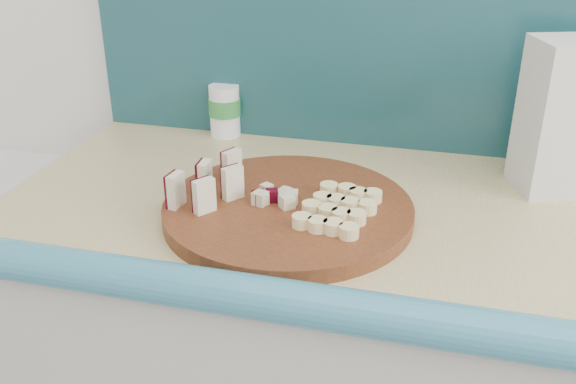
{
  "coord_description": "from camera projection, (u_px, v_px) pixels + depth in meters",
  "views": [
    {
      "loc": [
        -0.27,
        0.54,
        1.4
      ],
      "look_at": [
        -0.5,
        1.43,
        0.96
      ],
      "focal_mm": 40.0,
      "sensor_mm": 36.0,
      "label": 1
    }
  ],
  "objects": [
    {
      "name": "cutting_board",
      "position": [
        288.0,
        210.0,
        1.04
      ],
      "size": [
        0.46,
        0.46,
        0.03
      ],
      "primitive_type": "cylinder",
      "rotation": [
        0.0,
        0.0,
        -0.17
      ],
      "color": "#4B2210",
      "rests_on": "kitchen_counter"
    },
    {
      "name": "apple_chunks",
      "position": [
        274.0,
        195.0,
        1.03
      ],
      "size": [
        0.06,
        0.06,
        0.02
      ],
      "color": "#F8EEC6",
      "rests_on": "cutting_board"
    },
    {
      "name": "apple_wedges",
      "position": [
        210.0,
        182.0,
        1.04
      ],
      "size": [
        0.1,
        0.16,
        0.06
      ],
      "color": "beige",
      "rests_on": "cutting_board"
    },
    {
      "name": "canister",
      "position": [
        225.0,
        110.0,
        1.36
      ],
      "size": [
        0.07,
        0.07,
        0.11
      ],
      "rotation": [
        0.0,
        0.0,
        0.13
      ],
      "color": "white",
      "rests_on": "kitchen_counter"
    },
    {
      "name": "banana_slices",
      "position": [
        339.0,
        208.0,
        1.0
      ],
      "size": [
        0.12,
        0.16,
        0.02
      ],
      "color": "#FAE199",
      "rests_on": "cutting_board"
    },
    {
      "name": "flour_bag",
      "position": [
        571.0,
        117.0,
        1.09
      ],
      "size": [
        0.18,
        0.15,
        0.26
      ],
      "primitive_type": "cube",
      "rotation": [
        0.0,
        0.0,
        0.34
      ],
      "color": "silver",
      "rests_on": "kitchen_counter"
    }
  ]
}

